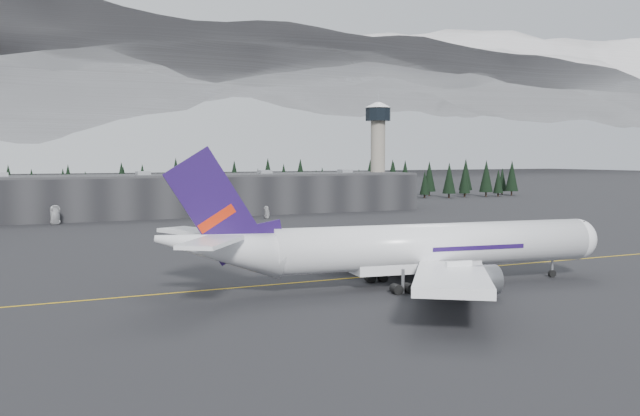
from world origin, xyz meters
name	(u,v)px	position (x,y,z in m)	size (l,w,h in m)	color
ground	(375,274)	(0.00, 0.00, 0.00)	(1400.00, 1400.00, 0.00)	black
taxiline	(382,276)	(0.00, -2.00, 0.01)	(400.00, 0.40, 0.02)	gold
terminal	(176,195)	(0.00, 125.00, 6.30)	(160.00, 30.00, 12.60)	black
control_tower	(378,142)	(75.00, 128.00, 23.41)	(10.00, 10.00, 37.70)	gray
treeline	(150,186)	(0.00, 162.00, 7.50)	(360.00, 20.00, 15.00)	black
mountain_ridge	(22,169)	(0.00, 1000.00, 0.00)	(4400.00, 900.00, 420.00)	white
jet_main	(398,248)	(-2.80, -11.20, 5.54)	(66.65, 61.18, 19.65)	white
gse_vehicle_a	(55,222)	(-37.52, 106.12, 0.74)	(2.44, 5.29, 1.47)	silver
gse_vehicle_b	(267,216)	(20.58, 98.92, 0.64)	(1.51, 3.75, 1.28)	silver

